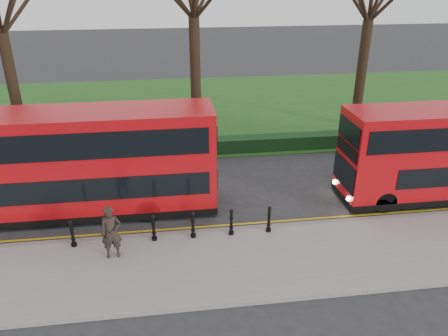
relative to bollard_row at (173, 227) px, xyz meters
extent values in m
plane|color=#28282B|center=(-0.25, 1.35, -0.65)|extent=(120.00, 120.00, 0.00)
cube|color=gray|center=(-0.25, -1.65, -0.57)|extent=(60.00, 4.00, 0.15)
cube|color=slate|center=(-0.25, 0.35, -0.57)|extent=(60.00, 0.25, 0.16)
cube|color=#1D531B|center=(-0.25, 16.35, -0.62)|extent=(60.00, 18.00, 0.06)
cube|color=black|center=(-0.25, 8.15, -0.25)|extent=(60.00, 0.90, 0.80)
cube|color=yellow|center=(-0.25, 0.65, -0.64)|extent=(60.00, 0.10, 0.01)
cube|color=yellow|center=(-0.25, 0.85, -0.64)|extent=(60.00, 0.10, 0.01)
cylinder|color=black|center=(-8.25, 11.35, 2.37)|extent=(0.60, 0.60, 6.04)
cylinder|color=black|center=(1.75, 11.35, 2.69)|extent=(0.60, 0.60, 6.67)
cylinder|color=black|center=(11.75, 11.35, 2.54)|extent=(0.60, 0.60, 6.38)
cylinder|color=black|center=(-3.53, 0.00, 0.00)|extent=(0.15, 0.15, 1.00)
cylinder|color=black|center=(-2.12, 0.00, 0.00)|extent=(0.15, 0.15, 1.00)
cylinder|color=black|center=(-0.71, 0.00, 0.00)|extent=(0.15, 0.15, 1.00)
cylinder|color=black|center=(0.71, 0.00, 0.00)|extent=(0.15, 0.15, 1.00)
cylinder|color=black|center=(2.12, 0.00, 0.00)|extent=(0.15, 0.15, 1.00)
cylinder|color=black|center=(3.53, 0.00, 0.00)|extent=(0.15, 0.15, 1.00)
cube|color=#B10B10|center=(-3.56, 2.66, 1.65)|extent=(10.67, 2.43, 3.93)
cube|color=black|center=(-3.56, 2.66, -0.36)|extent=(10.69, 2.45, 0.29)
cube|color=black|center=(-2.79, 1.44, 0.95)|extent=(8.54, 0.04, 0.92)
cube|color=black|center=(-3.56, 1.44, 2.70)|extent=(10.09, 0.04, 1.02)
cylinder|color=black|center=(-0.94, 1.60, -0.16)|extent=(0.97, 0.29, 0.97)
cylinder|color=black|center=(-0.94, 3.73, -0.16)|extent=(0.97, 0.29, 0.97)
cube|color=black|center=(7.15, 2.00, 1.79)|extent=(0.06, 1.99, 0.50)
cylinder|color=black|center=(8.62, 1.01, -0.20)|extent=(0.90, 0.27, 0.90)
cylinder|color=black|center=(8.62, 3.00, -0.20)|extent=(0.90, 0.27, 0.90)
imported|color=#2D221C|center=(-2.07, -0.79, 0.45)|extent=(0.75, 0.55, 1.90)
camera|label=1|loc=(0.00, -13.50, 8.53)|focal=35.00mm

